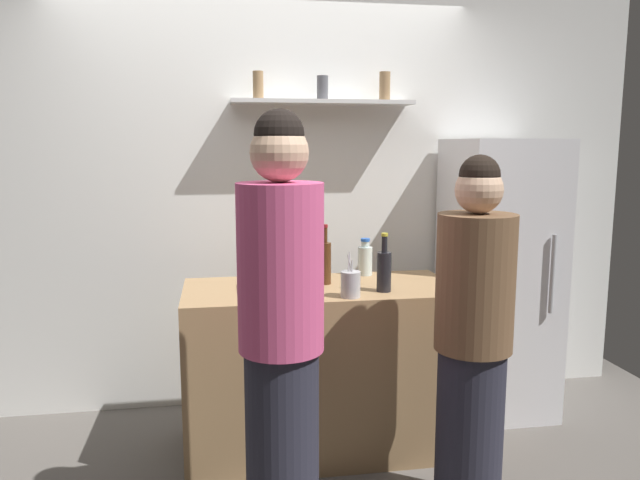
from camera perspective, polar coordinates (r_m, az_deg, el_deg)
back_wall_assembly at (r=3.86m, az=-5.15°, el=3.78°), size 4.80×0.32×2.60m
refrigerator at (r=3.91m, az=16.29°, el=-3.36°), size 0.59×0.66×1.68m
counter at (r=3.37m, az=0.00°, el=-11.86°), size 1.43×0.65×0.90m
baking_pan at (r=3.17m, az=-4.15°, el=-4.20°), size 0.34×0.24×0.05m
utensil_holder at (r=3.01m, az=2.87°, el=-4.14°), size 0.10×0.10×0.23m
wine_bottle_dark_glass at (r=3.13m, az=6.01°, el=-2.77°), size 0.07×0.07×0.30m
wine_bottle_amber_glass at (r=3.28m, az=0.46°, el=-2.01°), size 0.07×0.07×0.32m
water_bottle_plastic at (r=3.51m, az=4.23°, el=-1.82°), size 0.08×0.08×0.21m
person_pink_top at (r=2.46m, az=-3.64°, el=-9.00°), size 0.34×0.34×1.78m
person_brown_jacket at (r=2.80m, az=14.09°, el=-9.19°), size 0.34×0.34×1.61m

